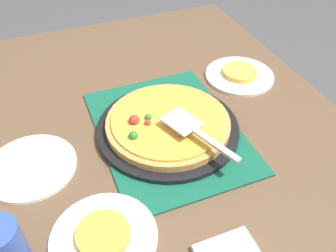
% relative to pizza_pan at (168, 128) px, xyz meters
% --- Properties ---
extents(dining_table, '(1.40, 1.00, 0.75)m').
position_rel_pizza_pan_xyz_m(dining_table, '(0.00, 0.00, -0.12)').
color(dining_table, brown).
rests_on(dining_table, ground_plane).
extents(placemat, '(0.48, 0.36, 0.01)m').
position_rel_pizza_pan_xyz_m(placemat, '(0.00, 0.00, -0.01)').
color(placemat, '#145B42').
rests_on(placemat, dining_table).
extents(pizza_pan, '(0.38, 0.38, 0.01)m').
position_rel_pizza_pan_xyz_m(pizza_pan, '(0.00, 0.00, 0.00)').
color(pizza_pan, black).
rests_on(pizza_pan, placemat).
extents(pizza, '(0.33, 0.33, 0.05)m').
position_rel_pizza_pan_xyz_m(pizza, '(0.00, -0.00, 0.02)').
color(pizza, tan).
rests_on(pizza, pizza_pan).
extents(plate_near_left, '(0.22, 0.22, 0.01)m').
position_rel_pizza_pan_xyz_m(plate_near_left, '(0.25, -0.24, -0.01)').
color(plate_near_left, white).
rests_on(plate_near_left, dining_table).
extents(plate_far_right, '(0.22, 0.22, 0.01)m').
position_rel_pizza_pan_xyz_m(plate_far_right, '(-0.16, 0.31, -0.01)').
color(plate_far_right, white).
rests_on(plate_far_right, dining_table).
extents(plate_side, '(0.22, 0.22, 0.01)m').
position_rel_pizza_pan_xyz_m(plate_side, '(-0.00, -0.36, -0.01)').
color(plate_side, white).
rests_on(plate_side, dining_table).
extents(served_slice_left, '(0.11, 0.11, 0.02)m').
position_rel_pizza_pan_xyz_m(served_slice_left, '(0.25, -0.24, 0.01)').
color(served_slice_left, gold).
rests_on(served_slice_left, plate_near_left).
extents(served_slice_right, '(0.11, 0.11, 0.02)m').
position_rel_pizza_pan_xyz_m(served_slice_right, '(-0.16, 0.31, 0.01)').
color(served_slice_right, '#EAB747').
rests_on(served_slice_right, plate_far_right).
extents(cup_near, '(0.08, 0.08, 0.12)m').
position_rel_pizza_pan_xyz_m(cup_near, '(0.24, -0.42, 0.05)').
color(cup_near, '#3351AD').
rests_on(cup_near, dining_table).
extents(pizza_server, '(0.23, 0.12, 0.01)m').
position_rel_pizza_pan_xyz_m(pizza_server, '(0.09, 0.04, 0.06)').
color(pizza_server, silver).
rests_on(pizza_server, pizza).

